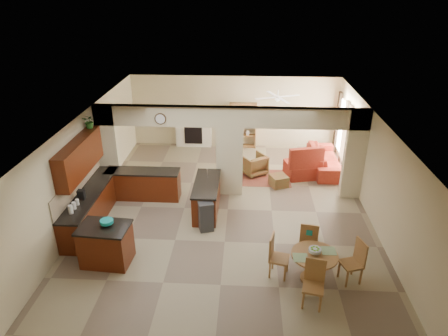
# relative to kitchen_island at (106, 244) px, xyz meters

# --- Properties ---
(floor) EXTENTS (10.00, 10.00, 0.00)m
(floor) POSITION_rel_kitchen_island_xyz_m (2.72, 2.55, -0.50)
(floor) COLOR gray
(floor) RESTS_ON ground
(ceiling) EXTENTS (10.00, 10.00, 0.00)m
(ceiling) POSITION_rel_kitchen_island_xyz_m (2.72, 2.55, 2.30)
(ceiling) COLOR white
(ceiling) RESTS_ON wall_back
(wall_back) EXTENTS (8.00, 0.00, 8.00)m
(wall_back) POSITION_rel_kitchen_island_xyz_m (2.72, 7.55, 0.90)
(wall_back) COLOR beige
(wall_back) RESTS_ON floor
(wall_front) EXTENTS (8.00, 0.00, 8.00)m
(wall_front) POSITION_rel_kitchen_island_xyz_m (2.72, -2.45, 0.90)
(wall_front) COLOR beige
(wall_front) RESTS_ON floor
(wall_left) EXTENTS (0.00, 10.00, 10.00)m
(wall_left) POSITION_rel_kitchen_island_xyz_m (-1.28, 2.55, 0.90)
(wall_left) COLOR beige
(wall_left) RESTS_ON floor
(wall_right) EXTENTS (0.00, 10.00, 10.00)m
(wall_right) POSITION_rel_kitchen_island_xyz_m (6.72, 2.55, 0.90)
(wall_right) COLOR beige
(wall_right) RESTS_ON floor
(partition_left_pier) EXTENTS (0.60, 0.25, 2.80)m
(partition_left_pier) POSITION_rel_kitchen_island_xyz_m (-0.98, 3.55, 0.90)
(partition_left_pier) COLOR beige
(partition_left_pier) RESTS_ON floor
(partition_center_pier) EXTENTS (0.80, 0.25, 2.20)m
(partition_center_pier) POSITION_rel_kitchen_island_xyz_m (2.72, 3.55, 0.60)
(partition_center_pier) COLOR beige
(partition_center_pier) RESTS_ON floor
(partition_right_pier) EXTENTS (0.60, 0.25, 2.80)m
(partition_right_pier) POSITION_rel_kitchen_island_xyz_m (6.42, 3.55, 0.90)
(partition_right_pier) COLOR beige
(partition_right_pier) RESTS_ON floor
(partition_header) EXTENTS (8.00, 0.25, 0.60)m
(partition_header) POSITION_rel_kitchen_island_xyz_m (2.72, 3.55, 2.00)
(partition_header) COLOR beige
(partition_header) RESTS_ON partition_center_pier
(kitchen_counter) EXTENTS (2.52, 3.29, 1.48)m
(kitchen_counter) POSITION_rel_kitchen_island_xyz_m (-0.54, 2.30, -0.03)
(kitchen_counter) COLOR #411807
(kitchen_counter) RESTS_ON floor
(upper_cabinets) EXTENTS (0.35, 2.40, 0.90)m
(upper_cabinets) POSITION_rel_kitchen_island_xyz_m (-1.10, 1.75, 1.42)
(upper_cabinets) COLOR #411807
(upper_cabinets) RESTS_ON wall_left
(peninsula) EXTENTS (0.70, 1.85, 0.91)m
(peninsula) POSITION_rel_kitchen_island_xyz_m (2.12, 2.43, -0.04)
(peninsula) COLOR #411807
(peninsula) RESTS_ON floor
(wall_clock) EXTENTS (0.34, 0.03, 0.34)m
(wall_clock) POSITION_rel_kitchen_island_xyz_m (0.72, 3.40, 1.95)
(wall_clock) COLOR #4B3219
(wall_clock) RESTS_ON partition_header
(rug) EXTENTS (1.60, 1.30, 0.01)m
(rug) POSITION_rel_kitchen_island_xyz_m (3.92, 4.65, -0.49)
(rug) COLOR brown
(rug) RESTS_ON floor
(fireplace) EXTENTS (1.60, 0.35, 1.20)m
(fireplace) POSITION_rel_kitchen_island_xyz_m (1.12, 7.38, 0.12)
(fireplace) COLOR white
(fireplace) RESTS_ON floor
(shelving_unit) EXTENTS (1.00, 0.32, 1.80)m
(shelving_unit) POSITION_rel_kitchen_island_xyz_m (3.07, 7.37, 0.40)
(shelving_unit) COLOR olive
(shelving_unit) RESTS_ON floor
(window_a) EXTENTS (0.02, 0.90, 1.90)m
(window_a) POSITION_rel_kitchen_island_xyz_m (6.69, 4.85, 0.70)
(window_a) COLOR white
(window_a) RESTS_ON wall_right
(window_b) EXTENTS (0.02, 0.90, 1.90)m
(window_b) POSITION_rel_kitchen_island_xyz_m (6.69, 6.55, 0.70)
(window_b) COLOR white
(window_b) RESTS_ON wall_right
(glazed_door) EXTENTS (0.02, 0.70, 2.10)m
(glazed_door) POSITION_rel_kitchen_island_xyz_m (6.69, 5.70, 0.55)
(glazed_door) COLOR white
(glazed_door) RESTS_ON wall_right
(drape_a_left) EXTENTS (0.10, 0.28, 2.30)m
(drape_a_left) POSITION_rel_kitchen_island_xyz_m (6.65, 4.25, 0.70)
(drape_a_left) COLOR #431B1A
(drape_a_left) RESTS_ON wall_right
(drape_a_right) EXTENTS (0.10, 0.28, 2.30)m
(drape_a_right) POSITION_rel_kitchen_island_xyz_m (6.65, 5.45, 0.70)
(drape_a_right) COLOR #431B1A
(drape_a_right) RESTS_ON wall_right
(drape_b_left) EXTENTS (0.10, 0.28, 2.30)m
(drape_b_left) POSITION_rel_kitchen_island_xyz_m (6.65, 5.95, 0.70)
(drape_b_left) COLOR #431B1A
(drape_b_left) RESTS_ON wall_right
(drape_b_right) EXTENTS (0.10, 0.28, 2.30)m
(drape_b_right) POSITION_rel_kitchen_island_xyz_m (6.65, 7.15, 0.70)
(drape_b_right) COLOR #431B1A
(drape_b_right) RESTS_ON wall_right
(ceiling_fan) EXTENTS (1.00, 1.00, 0.10)m
(ceiling_fan) POSITION_rel_kitchen_island_xyz_m (4.22, 5.55, 2.06)
(ceiling_fan) COLOR white
(ceiling_fan) RESTS_ON ceiling
(kitchen_island) EXTENTS (1.20, 0.89, 0.99)m
(kitchen_island) POSITION_rel_kitchen_island_xyz_m (0.00, 0.00, 0.00)
(kitchen_island) COLOR #411807
(kitchen_island) RESTS_ON floor
(teal_bowl) EXTENTS (0.30, 0.30, 0.14)m
(teal_bowl) POSITION_rel_kitchen_island_xyz_m (0.07, 0.06, 0.56)
(teal_bowl) COLOR teal
(teal_bowl) RESTS_ON kitchen_island
(trash_can) EXTENTS (0.44, 0.40, 0.77)m
(trash_can) POSITION_rel_kitchen_island_xyz_m (2.20, 1.47, -0.11)
(trash_can) COLOR #2D2E30
(trash_can) RESTS_ON floor
(dining_table) EXTENTS (1.02, 1.02, 0.70)m
(dining_table) POSITION_rel_kitchen_island_xyz_m (4.75, -0.35, -0.03)
(dining_table) COLOR olive
(dining_table) RESTS_ON floor
(fruit_bowl) EXTENTS (0.27, 0.27, 0.14)m
(fruit_bowl) POSITION_rel_kitchen_island_xyz_m (4.75, -0.33, 0.27)
(fruit_bowl) COLOR #5FAD25
(fruit_bowl) RESTS_ON dining_table
(sofa) EXTENTS (2.49, 1.04, 0.72)m
(sofa) POSITION_rel_kitchen_island_xyz_m (6.02, 5.50, -0.14)
(sofa) COLOR maroon
(sofa) RESTS_ON floor
(chaise) EXTENTS (1.35, 1.20, 0.47)m
(chaise) POSITION_rel_kitchen_island_xyz_m (5.19, 4.93, -0.27)
(chaise) COLOR maroon
(chaise) RESTS_ON floor
(armchair) EXTENTS (1.05, 1.06, 0.70)m
(armchair) POSITION_rel_kitchen_island_xyz_m (3.49, 4.96, -0.15)
(armchair) COLOR maroon
(armchair) RESTS_ON floor
(ottoman) EXTENTS (0.66, 0.66, 0.37)m
(ottoman) POSITION_rel_kitchen_island_xyz_m (4.30, 4.11, -0.31)
(ottoman) COLOR maroon
(ottoman) RESTS_ON floor
(plant) EXTENTS (0.38, 0.34, 0.39)m
(plant) POSITION_rel_kitchen_island_xyz_m (-1.10, 2.73, 2.07)
(plant) COLOR #225115
(plant) RESTS_ON upper_cabinets
(chair_north) EXTENTS (0.49, 0.49, 1.02)m
(chair_north) POSITION_rel_kitchen_island_xyz_m (4.74, 0.40, 0.06)
(chair_north) COLOR olive
(chair_north) RESTS_ON floor
(chair_east) EXTENTS (0.53, 0.53, 1.02)m
(chair_east) POSITION_rel_kitchen_island_xyz_m (5.65, -0.31, 0.06)
(chair_east) COLOR olive
(chair_east) RESTS_ON floor
(chair_south) EXTENTS (0.50, 0.50, 1.02)m
(chair_south) POSITION_rel_kitchen_island_xyz_m (4.65, -1.04, 0.06)
(chair_south) COLOR olive
(chair_south) RESTS_ON floor
(chair_west) EXTENTS (0.51, 0.51, 1.02)m
(chair_west) POSITION_rel_kitchen_island_xyz_m (3.93, -0.21, 0.06)
(chair_west) COLOR olive
(chair_west) RESTS_ON floor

